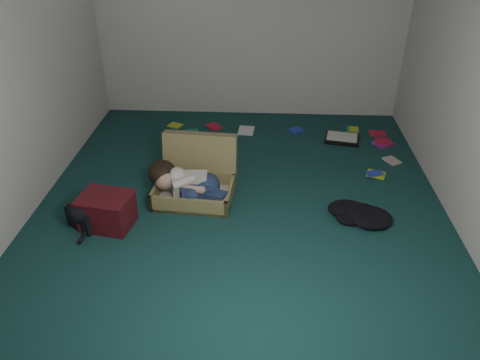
{
  "coord_description": "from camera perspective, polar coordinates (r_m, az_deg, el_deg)",
  "views": [
    {
      "loc": [
        0.2,
        -3.87,
        2.63
      ],
      "look_at": [
        0.0,
        -0.15,
        0.35
      ],
      "focal_mm": 35.0,
      "sensor_mm": 36.0,
      "label": 1
    }
  ],
  "objects": [
    {
      "name": "clothing_pile",
      "position": [
        4.59,
        14.22,
        -3.5
      ],
      "size": [
        0.52,
        0.46,
        0.15
      ],
      "primitive_type": null,
      "rotation": [
        0.0,
        0.0,
        0.19
      ],
      "color": "black",
      "rests_on": "floor"
    },
    {
      "name": "wall_back",
      "position": [
        6.27,
        1.25,
        19.19
      ],
      "size": [
        4.5,
        0.0,
        4.5
      ],
      "primitive_type": "plane",
      "rotation": [
        1.57,
        0.0,
        0.0
      ],
      "color": "silver",
      "rests_on": "ground"
    },
    {
      "name": "book_scatter",
      "position": [
        5.96,
        7.39,
        5.09
      ],
      "size": [
        2.88,
        1.38,
        0.02
      ],
      "color": "#B6CC24",
      "rests_on": "floor"
    },
    {
      "name": "wall_left",
      "position": [
        4.65,
        -25.9,
        11.72
      ],
      "size": [
        0.0,
        4.5,
        4.5
      ],
      "primitive_type": "plane",
      "rotation": [
        1.57,
        0.0,
        1.57
      ],
      "color": "silver",
      "rests_on": "ground"
    },
    {
      "name": "maroon_bin",
      "position": [
        4.45,
        -15.94,
        -3.65
      ],
      "size": [
        0.52,
        0.44,
        0.32
      ],
      "rotation": [
        0.0,
        0.0,
        -0.18
      ],
      "color": "#4B0F16",
      "rests_on": "floor"
    },
    {
      "name": "paper_tray",
      "position": [
        6.0,
        12.31,
        4.97
      ],
      "size": [
        0.46,
        0.38,
        0.06
      ],
      "rotation": [
        0.0,
        0.0,
        -0.19
      ],
      "color": "black",
      "rests_on": "floor"
    },
    {
      "name": "floor",
      "position": [
        4.69,
        0.1,
        -2.7
      ],
      "size": [
        4.5,
        4.5,
        0.0
      ],
      "primitive_type": "plane",
      "color": "#153C3B",
      "rests_on": "ground"
    },
    {
      "name": "person",
      "position": [
        4.61,
        -6.47,
        -0.38
      ],
      "size": [
        0.82,
        0.45,
        0.35
      ],
      "rotation": [
        0.0,
        0.0,
        -0.08
      ],
      "color": "silver",
      "rests_on": "suitcase"
    },
    {
      "name": "suitcase",
      "position": [
        4.78,
        -5.29,
        0.33
      ],
      "size": [
        0.83,
        0.81,
        0.57
      ],
      "rotation": [
        0.0,
        0.0,
        -0.08
      ],
      "color": "olive",
      "rests_on": "floor"
    },
    {
      "name": "wall_right",
      "position": [
        4.47,
        27.14,
        10.72
      ],
      "size": [
        0.0,
        4.5,
        4.5
      ],
      "primitive_type": "plane",
      "rotation": [
        1.57,
        0.0,
        -1.57
      ],
      "color": "silver",
      "rests_on": "ground"
    },
    {
      "name": "wall_front",
      "position": [
        2.11,
        -3.1,
        -7.73
      ],
      "size": [
        4.5,
        0.0,
        4.5
      ],
      "primitive_type": "plane",
      "rotation": [
        -1.57,
        0.0,
        0.0
      ],
      "color": "silver",
      "rests_on": "ground"
    },
    {
      "name": "backpack",
      "position": [
        4.53,
        -18.32,
        -4.15
      ],
      "size": [
        0.48,
        0.46,
        0.23
      ],
      "primitive_type": null,
      "rotation": [
        0.0,
        0.0,
        -0.57
      ],
      "color": "black",
      "rests_on": "floor"
    }
  ]
}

